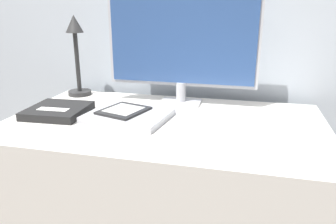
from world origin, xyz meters
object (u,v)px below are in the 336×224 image
(desk_lamp, at_px, (76,49))
(notebook, at_px, (58,111))
(monitor, at_px, (182,40))
(keyboard, at_px, (215,137))
(laptop, at_px, (128,116))
(ereader, at_px, (124,110))

(desk_lamp, height_order, notebook, desk_lamp)
(monitor, bearing_deg, desk_lamp, 176.70)
(monitor, distance_m, desk_lamp, 0.51)
(keyboard, relative_size, desk_lamp, 0.88)
(notebook, bearing_deg, monitor, 31.08)
(laptop, height_order, notebook, notebook)
(monitor, distance_m, notebook, 0.58)
(laptop, distance_m, ereader, 0.03)
(ereader, bearing_deg, desk_lamp, 140.69)
(ereader, xyz_separation_m, notebook, (-0.27, -0.03, -0.01))
(keyboard, xyz_separation_m, laptop, (-0.34, 0.13, 0.00))
(notebook, bearing_deg, desk_lamp, 102.02)
(monitor, relative_size, notebook, 2.79)
(laptop, xyz_separation_m, ereader, (-0.02, 0.01, 0.02))
(monitor, xyz_separation_m, ereader, (-0.17, -0.24, -0.25))
(ereader, relative_size, desk_lamp, 0.56)
(laptop, xyz_separation_m, desk_lamp, (-0.35, 0.28, 0.21))
(laptop, relative_size, desk_lamp, 0.87)
(keyboard, distance_m, ereader, 0.39)
(keyboard, relative_size, ereader, 1.57)
(keyboard, height_order, laptop, laptop)
(keyboard, height_order, notebook, notebook)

